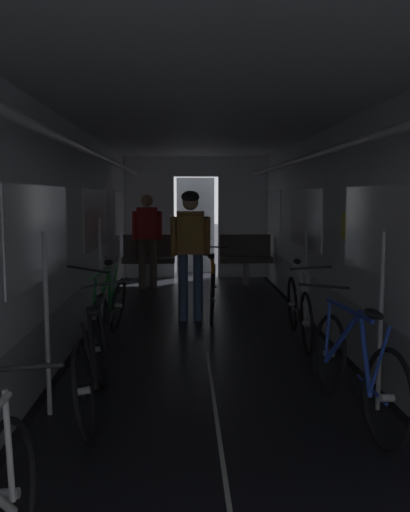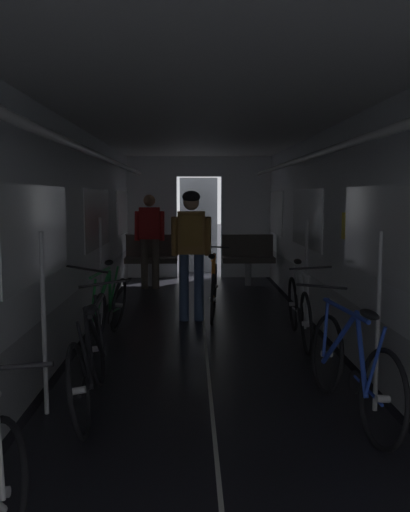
{
  "view_description": "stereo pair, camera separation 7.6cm",
  "coord_description": "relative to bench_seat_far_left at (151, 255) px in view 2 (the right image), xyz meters",
  "views": [
    {
      "loc": [
        -0.23,
        -1.9,
        1.66
      ],
      "look_at": [
        0.0,
        4.28,
        0.97
      ],
      "focal_mm": 37.83,
      "sensor_mm": 36.0,
      "label": 1
    },
    {
      "loc": [
        -0.16,
        -1.9,
        1.66
      ],
      "look_at": [
        0.0,
        4.28,
        0.97
      ],
      "focal_mm": 37.83,
      "sensor_mm": 36.0,
      "label": 2
    }
  ],
  "objects": [
    {
      "name": "person_cyclist_aisle",
      "position": [
        0.74,
        -2.91,
        0.5
      ],
      "size": [
        0.53,
        0.39,
        1.73
      ],
      "color": "#384C75",
      "rests_on": "ground"
    },
    {
      "name": "train_car_shell",
      "position": [
        0.9,
        -4.47,
        1.13
      ],
      "size": [
        3.14,
        12.34,
        2.57
      ],
      "color": "black",
      "rests_on": "ground"
    },
    {
      "name": "bicycle_silver",
      "position": [
        1.98,
        -3.97,
        -0.18
      ],
      "size": [
        0.44,
        1.69,
        0.94
      ],
      "color": "black",
      "rests_on": "ground"
    },
    {
      "name": "bicycle_orange_in_aisle",
      "position": [
        1.05,
        -2.64,
        -0.18
      ],
      "size": [
        0.44,
        1.69,
        0.94
      ],
      "color": "black",
      "rests_on": "ground"
    },
    {
      "name": "bench_seat_far_right",
      "position": [
        1.8,
        0.0,
        0.0
      ],
      "size": [
        0.98,
        0.51,
        0.95
      ],
      "color": "gray",
      "rests_on": "ground"
    },
    {
      "name": "bicycle_blue",
      "position": [
        1.94,
        -6.09,
        -0.19
      ],
      "size": [
        0.48,
        1.69,
        0.95
      ],
      "color": "black",
      "rests_on": "ground"
    },
    {
      "name": "bicycle_black",
      "position": [
        -0.05,
        -5.88,
        -0.19
      ],
      "size": [
        0.44,
        1.69,
        0.96
      ],
      "color": "black",
      "rests_on": "ground"
    },
    {
      "name": "person_standing_near_bench",
      "position": [
        0.0,
        -0.38,
        0.41
      ],
      "size": [
        0.53,
        0.23,
        1.69
      ],
      "color": "brown",
      "rests_on": "ground"
    },
    {
      "name": "bench_seat_far_left",
      "position": [
        0.0,
        0.0,
        0.0
      ],
      "size": [
        0.98,
        0.51,
        0.95
      ],
      "color": "gray",
      "rests_on": "ground"
    },
    {
      "name": "bicycle_green",
      "position": [
        -0.2,
        -3.95,
        -0.19
      ],
      "size": [
        0.49,
        1.7,
        0.96
      ],
      "color": "black",
      "rests_on": "ground"
    }
  ]
}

